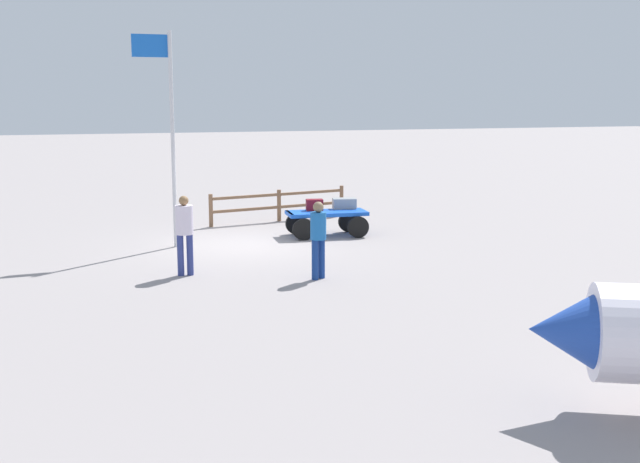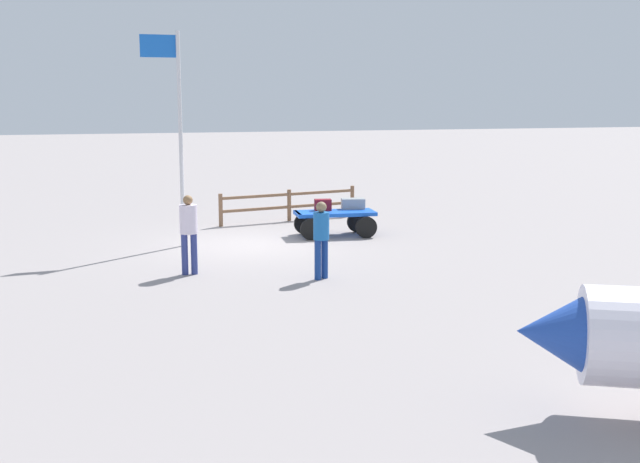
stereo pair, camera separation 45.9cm
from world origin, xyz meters
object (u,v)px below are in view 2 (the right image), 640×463
at_px(suitcase_tan, 323,205).
at_px(worker_lead, 321,234).
at_px(luggage_cart, 334,219).
at_px(flagpole, 176,121).
at_px(worker_trailing, 189,227).
at_px(suitcase_olive, 353,204).

bearing_deg(suitcase_tan, worker_lead, 74.06).
distance_m(luggage_cart, flagpole, 5.01).
relative_size(worker_lead, flagpole, 0.31).
xyz_separation_m(luggage_cart, worker_trailing, (4.32, 3.65, 0.55)).
relative_size(worker_lead, worker_trailing, 0.95).
xyz_separation_m(suitcase_tan, worker_trailing, (4.06, 3.89, 0.19)).
height_order(suitcase_olive, worker_trailing, worker_trailing).
distance_m(luggage_cart, suitcase_tan, 0.50).
bearing_deg(suitcase_tan, suitcase_olive, -173.34).
relative_size(luggage_cart, flagpole, 0.41).
height_order(luggage_cart, flagpole, flagpole).
bearing_deg(suitcase_olive, worker_trailing, 38.83).
bearing_deg(suitcase_tan, luggage_cart, 136.23).
height_order(suitcase_tan, suitcase_olive, suitcase_tan).
height_order(luggage_cart, suitcase_olive, suitcase_olive).
distance_m(suitcase_tan, suitcase_olive, 0.91).
distance_m(suitcase_tan, worker_trailing, 5.63).
xyz_separation_m(luggage_cart, flagpole, (4.22, 0.34, 2.68)).
relative_size(suitcase_tan, flagpole, 0.09).
bearing_deg(worker_lead, suitcase_tan, -105.94).
bearing_deg(worker_trailing, worker_lead, 156.11).
bearing_deg(flagpole, worker_lead, 119.46).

